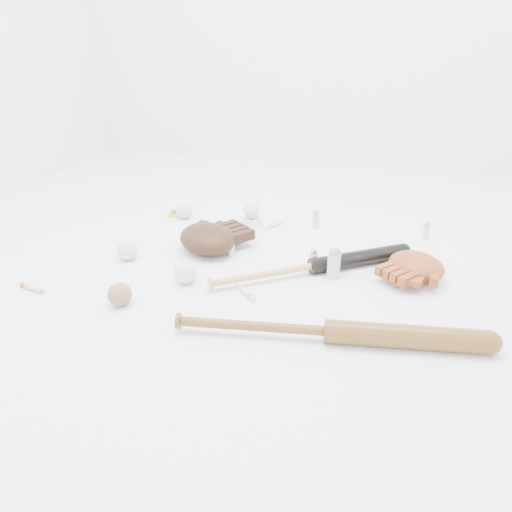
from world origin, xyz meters
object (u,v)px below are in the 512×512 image
(bat_dark, at_px, (313,266))
(pedestal, at_px, (252,222))
(glove_dark, at_px, (208,238))
(bat_wood, at_px, (328,331))

(bat_dark, xyz_separation_m, pedestal, (-0.33, 0.37, -0.01))
(glove_dark, bearing_deg, pedestal, 110.77)
(bat_wood, relative_size, pedestal, 13.26)
(pedestal, bearing_deg, glove_dark, -107.73)
(pedestal, bearing_deg, bat_wood, -60.29)
(glove_dark, bearing_deg, bat_wood, -3.54)
(bat_wood, xyz_separation_m, pedestal, (-0.44, 0.77, -0.01))
(bat_dark, xyz_separation_m, glove_dark, (-0.42, 0.08, 0.02))
(glove_dark, xyz_separation_m, pedestal, (0.09, 0.29, -0.03))
(bat_wood, bearing_deg, glove_dark, 129.50)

